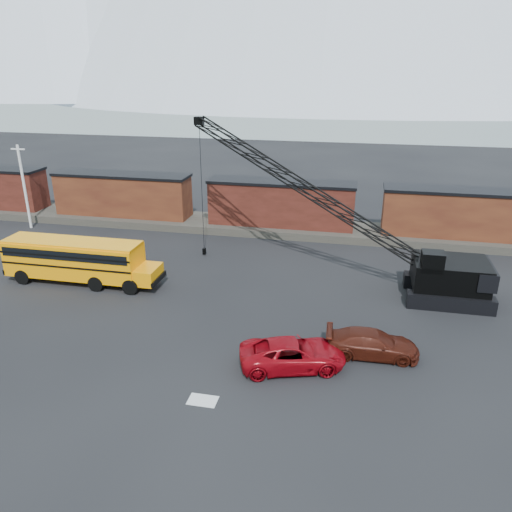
{
  "coord_description": "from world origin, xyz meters",
  "views": [
    {
      "loc": [
        7.09,
        -22.7,
        15.09
      ],
      "look_at": [
        0.64,
        7.61,
        3.0
      ],
      "focal_mm": 35.0,
      "sensor_mm": 36.0,
      "label": 1
    }
  ],
  "objects_px": {
    "maroon_suv": "(372,344)",
    "red_pickup": "(293,354)",
    "school_bus": "(78,259)",
    "crawler_crane": "(310,191)"
  },
  "relations": [
    {
      "from": "maroon_suv",
      "to": "red_pickup",
      "type": "bearing_deg",
      "value": 113.34
    },
    {
      "from": "school_bus",
      "to": "maroon_suv",
      "type": "bearing_deg",
      "value": -15.02
    },
    {
      "from": "school_bus",
      "to": "red_pickup",
      "type": "height_order",
      "value": "school_bus"
    },
    {
      "from": "crawler_crane",
      "to": "school_bus",
      "type": "bearing_deg",
      "value": -162.89
    },
    {
      "from": "school_bus",
      "to": "crawler_crane",
      "type": "relative_size",
      "value": 0.53
    },
    {
      "from": "red_pickup",
      "to": "maroon_suv",
      "type": "bearing_deg",
      "value": -81.19
    },
    {
      "from": "crawler_crane",
      "to": "maroon_suv",
      "type": "bearing_deg",
      "value": -65.39
    },
    {
      "from": "maroon_suv",
      "to": "crawler_crane",
      "type": "relative_size",
      "value": 0.23
    },
    {
      "from": "maroon_suv",
      "to": "school_bus",
      "type": "bearing_deg",
      "value": 72.33
    },
    {
      "from": "maroon_suv",
      "to": "crawler_crane",
      "type": "xyz_separation_m",
      "value": [
        -4.81,
        10.51,
        5.75
      ]
    }
  ]
}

